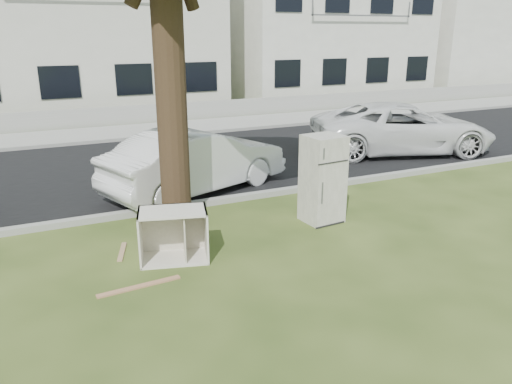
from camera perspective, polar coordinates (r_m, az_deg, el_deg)
name	(u,v)px	position (r m, az deg, el deg)	size (l,w,h in m)	color
ground	(234,255)	(8.01, -2.50, -7.21)	(120.00, 120.00, 0.00)	#304117
road	(146,167)	(13.44, -12.42, 2.84)	(120.00, 7.00, 0.01)	black
kerb_near	(187,208)	(10.15, -7.84, -1.83)	(120.00, 0.18, 0.12)	gray
kerb_far	(121,141)	(16.84, -15.18, 5.61)	(120.00, 0.18, 0.12)	gray
sidewalk	(113,133)	(18.24, -16.02, 6.47)	(120.00, 2.80, 0.01)	gray
low_wall	(105,117)	(19.74, -16.90, 8.23)	(120.00, 0.15, 0.70)	gray
townhouse_center	(80,24)	(24.37, -19.51, 17.68)	(11.22, 8.16, 7.44)	silver
townhouse_right	(314,31)	(28.35, 6.63, 17.81)	(10.20, 8.16, 6.84)	white
filler_right	(491,35)	(37.92, 25.32, 15.94)	(16.00, 9.00, 6.40)	silver
fridge	(323,179)	(9.24, 7.63, 1.48)	(0.67, 0.62, 1.62)	beige
cabinet	(174,235)	(7.82, -9.41, -4.86)	(1.04, 0.64, 0.81)	silver
plank_a	(140,286)	(7.25, -13.17, -10.46)	(1.18, 0.10, 0.02)	#AD7754
plank_c	(122,252)	(8.38, -15.06, -6.60)	(0.72, 0.08, 0.02)	#A6815C
car_center	(197,161)	(11.02, -6.81, 3.59)	(1.48, 4.24, 1.40)	silver
car_right	(402,128)	(15.22, 16.38, 7.03)	(2.40, 5.20, 1.45)	silver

